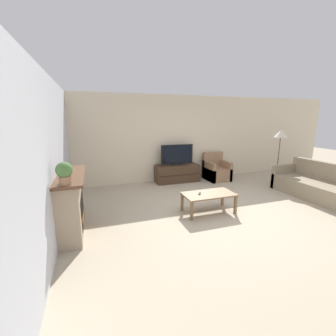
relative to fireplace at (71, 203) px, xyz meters
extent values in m
plane|color=tan|center=(3.08, -0.16, -0.53)|extent=(24.00, 24.00, 0.00)
cube|color=beige|center=(3.08, 2.69, 0.82)|extent=(12.00, 0.06, 2.70)
cube|color=silver|center=(-0.21, -0.16, 0.82)|extent=(0.06, 12.00, 2.70)
cube|color=tan|center=(0.00, 0.00, -0.03)|extent=(0.35, 1.42, 1.00)
cube|color=black|center=(0.18, 0.00, -0.15)|extent=(0.01, 0.78, 0.55)
cube|color=orange|center=(0.18, 0.00, -0.31)|extent=(0.01, 0.55, 0.11)
cube|color=brown|center=(0.03, 0.00, 0.49)|extent=(0.47, 1.54, 0.05)
cylinder|color=#385670|center=(0.02, -0.46, 0.59)|extent=(0.09, 0.09, 0.15)
sphere|color=#385670|center=(0.02, -0.46, 0.68)|extent=(0.05, 0.05, 0.05)
cylinder|color=#994C3D|center=(0.02, -0.12, 0.59)|extent=(0.08, 0.08, 0.15)
sphere|color=#994C3D|center=(0.02, -0.12, 0.67)|extent=(0.04, 0.04, 0.04)
cylinder|color=#936B4C|center=(0.02, -0.65, 0.58)|extent=(0.17, 0.17, 0.13)
sphere|color=#477038|center=(0.02, -0.65, 0.74)|extent=(0.23, 0.23, 0.23)
cube|color=#422D1E|center=(2.93, 2.36, -0.26)|extent=(1.37, 0.51, 0.55)
cube|color=black|center=(2.93, 2.11, -0.26)|extent=(1.34, 0.01, 0.01)
cube|color=black|center=(2.93, 2.36, 0.04)|extent=(0.37, 0.18, 0.04)
cube|color=black|center=(2.93, 2.36, 0.36)|extent=(1.04, 0.03, 0.60)
cube|color=black|center=(2.93, 2.35, 0.36)|extent=(0.96, 0.01, 0.54)
cube|color=#937051|center=(4.25, 2.16, -0.33)|extent=(0.70, 0.76, 0.40)
cube|color=#937051|center=(4.25, 2.47, 0.10)|extent=(0.70, 0.14, 0.48)
cube|color=#937051|center=(3.95, 2.16, -0.23)|extent=(0.10, 0.76, 0.61)
cube|color=#937051|center=(4.55, 2.16, -0.23)|extent=(0.10, 0.76, 0.61)
cube|color=brown|center=(2.71, -0.08, -0.12)|extent=(1.10, 0.58, 0.03)
cube|color=brown|center=(2.20, -0.33, -0.34)|extent=(0.05, 0.05, 0.40)
cube|color=brown|center=(3.22, -0.33, -0.34)|extent=(0.05, 0.05, 0.40)
cube|color=brown|center=(2.20, 0.17, -0.34)|extent=(0.05, 0.05, 0.40)
cube|color=brown|center=(3.22, 0.17, -0.34)|extent=(0.05, 0.05, 0.40)
cube|color=black|center=(2.52, -0.04, -0.10)|extent=(0.11, 0.15, 0.02)
cube|color=gray|center=(5.76, -0.16, -0.32)|extent=(0.93, 2.12, 0.42)
cube|color=gray|center=(6.14, -0.16, 0.11)|extent=(0.16, 2.12, 0.46)
cube|color=gray|center=(5.76, 0.84, -0.20)|extent=(0.93, 0.11, 0.67)
cylinder|color=black|center=(5.85, 1.25, -0.53)|extent=(0.30, 0.30, 0.01)
cylinder|color=brown|center=(5.85, 1.25, 0.19)|extent=(0.03, 0.03, 1.41)
cone|color=beige|center=(5.85, 1.25, 1.00)|extent=(0.39, 0.39, 0.22)
camera|label=1|loc=(0.42, -4.10, 1.47)|focal=24.00mm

